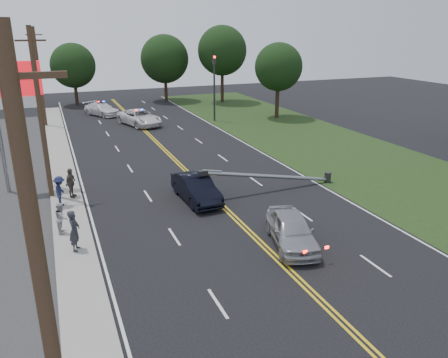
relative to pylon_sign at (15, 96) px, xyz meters
name	(u,v)px	position (x,y,z in m)	size (l,w,h in m)	color
ground	(279,260)	(10.50, -14.00, -6.00)	(120.00, 120.00, 0.00)	black
sidewalk	(68,206)	(2.10, -4.00, -5.94)	(1.80, 70.00, 0.12)	gray
grass_verge	(372,165)	(24.00, -4.00, -5.99)	(12.00, 80.00, 0.01)	black
centerline_yellow	(204,188)	(10.50, -4.00, -5.99)	(0.36, 80.00, 0.00)	gold
pylon_sign	(15,96)	(0.00, 0.00, 0.00)	(3.20, 0.35, 8.00)	gray
traffic_signal	(214,83)	(18.80, 16.00, -1.79)	(0.28, 0.41, 7.05)	#2D2D30
fallen_streetlight	(277,176)	(14.69, -6.00, -5.08)	(9.36, 0.44, 1.91)	#2D2D30
utility_pole_near	(47,317)	(1.30, -22.00, -0.91)	(1.60, 0.28, 10.00)	#382619
utility_pole_mid	(41,115)	(1.30, -2.00, -0.91)	(1.60, 0.28, 10.00)	#382619
utility_pole_far	(40,77)	(1.30, 20.00, -0.91)	(1.60, 0.28, 10.00)	#382619
tree_6	(73,66)	(5.40, 32.80, -0.85)	(5.77, 5.77, 8.05)	black
tree_7	(165,59)	(17.44, 31.76, -0.24)	(6.59, 6.59, 9.06)	black
tree_8	(222,51)	(24.42, 27.76, 0.92)	(6.61, 6.61, 10.24)	black
tree_9	(278,67)	(26.11, 15.04, -0.29)	(5.31, 5.31, 8.38)	black
crashed_sedan	(196,188)	(9.37, -5.78, -5.21)	(1.66, 4.75, 1.56)	black
waiting_sedan	(291,230)	(11.77, -12.89, -5.22)	(1.84, 4.58, 1.56)	#A0A2A8
emergency_a	(140,118)	(10.60, 16.85, -5.18)	(2.71, 5.88, 1.63)	silver
emergency_b	(102,109)	(7.55, 23.92, -5.26)	(2.08, 5.11, 1.48)	silver
bystander_a	(74,231)	(2.18, -9.82, -4.90)	(0.72, 0.47, 1.96)	#27292F
bystander_b	(62,218)	(1.70, -7.65, -5.08)	(0.77, 0.60, 1.59)	#A5A5A9
bystander_c	(60,191)	(1.80, -3.94, -4.99)	(1.15, 0.66, 1.77)	#181D3E
bystander_d	(71,183)	(2.45, -2.76, -4.97)	(1.07, 0.44, 1.82)	#4F453F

